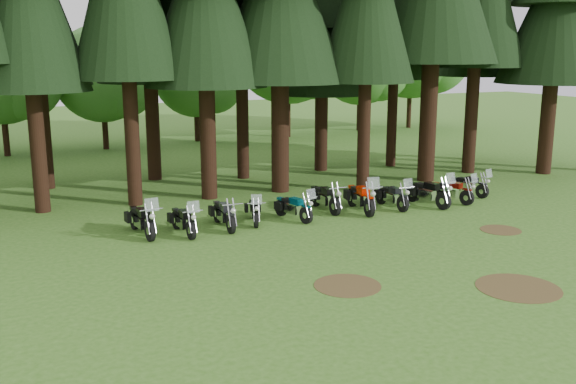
# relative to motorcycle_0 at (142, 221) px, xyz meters

# --- Properties ---
(ground) EXTENTS (120.00, 120.00, 0.00)m
(ground) POSITION_rel_motorcycle_0_xyz_m (6.96, -4.99, -0.50)
(ground) COLOR #34681A
(ground) RESTS_ON ground
(pine_back_4) EXTENTS (4.94, 4.94, 13.78)m
(pine_back_4) POSITION_rel_motorcycle_0_xyz_m (10.99, 8.25, 7.75)
(pine_back_4) COLOR black
(pine_back_4) RESTS_ON ground
(decid_2) EXTENTS (6.72, 6.53, 8.40)m
(decid_2) POSITION_rel_motorcycle_0_xyz_m (-3.48, 19.78, 4.45)
(decid_2) COLOR black
(decid_2) RESTS_ON ground
(decid_3) EXTENTS (6.12, 5.95, 7.65)m
(decid_3) POSITION_rel_motorcycle_0_xyz_m (2.24, 20.14, 4.01)
(decid_3) COLOR black
(decid_3) RESTS_ON ground
(decid_4) EXTENTS (5.93, 5.76, 7.41)m
(decid_4) POSITION_rel_motorcycle_0_xyz_m (8.54, 21.33, 3.87)
(decid_4) COLOR black
(decid_4) RESTS_ON ground
(decid_5) EXTENTS (8.45, 8.21, 10.56)m
(decid_5) POSITION_rel_motorcycle_0_xyz_m (15.25, 20.72, 5.73)
(decid_5) COLOR black
(decid_5) RESTS_ON ground
(decid_6) EXTENTS (7.06, 6.86, 8.82)m
(decid_6) POSITION_rel_motorcycle_0_xyz_m (21.81, 22.01, 4.70)
(decid_6) COLOR black
(decid_6) RESTS_ON ground
(decid_7) EXTENTS (8.44, 8.20, 10.55)m
(decid_7) POSITION_rel_motorcycle_0_xyz_m (26.42, 21.83, 5.72)
(decid_7) COLOR black
(decid_7) RESTS_ON ground
(dirt_patch_0) EXTENTS (1.80, 1.80, 0.01)m
(dirt_patch_0) POSITION_rel_motorcycle_0_xyz_m (3.96, -6.99, -0.50)
(dirt_patch_0) COLOR #4C3D1E
(dirt_patch_0) RESTS_ON ground
(dirt_patch_1) EXTENTS (1.40, 1.40, 0.01)m
(dirt_patch_1) POSITION_rel_motorcycle_0_xyz_m (11.46, -4.49, -0.50)
(dirt_patch_1) COLOR #4C3D1E
(dirt_patch_1) RESTS_ON ground
(dirt_patch_2) EXTENTS (2.20, 2.20, 0.01)m
(dirt_patch_2) POSITION_rel_motorcycle_0_xyz_m (7.96, -8.99, -0.50)
(dirt_patch_2) COLOR #4C3D1E
(dirt_patch_2) RESTS_ON ground
(motorcycle_0) EXTENTS (0.58, 2.40, 1.50)m
(motorcycle_0) POSITION_rel_motorcycle_0_xyz_m (0.00, 0.00, 0.00)
(motorcycle_0) COLOR black
(motorcycle_0) RESTS_ON ground
(motorcycle_1) EXTENTS (0.47, 2.17, 1.36)m
(motorcycle_1) POSITION_rel_motorcycle_0_xyz_m (1.30, -0.46, -0.05)
(motorcycle_1) COLOR black
(motorcycle_1) RESTS_ON ground
(motorcycle_2) EXTENTS (0.33, 2.24, 0.91)m
(motorcycle_2) POSITION_rel_motorcycle_0_xyz_m (2.81, -0.24, -0.04)
(motorcycle_2) COLOR black
(motorcycle_2) RESTS_ON ground
(motorcycle_3) EXTENTS (0.78, 1.99, 1.26)m
(motorcycle_3) POSITION_rel_motorcycle_0_xyz_m (4.01, -0.07, -0.08)
(motorcycle_3) COLOR black
(motorcycle_3) RESTS_ON ground
(motorcycle_4) EXTENTS (0.79, 2.09, 1.32)m
(motorcycle_4) POSITION_rel_motorcycle_0_xyz_m (5.49, -0.26, -0.06)
(motorcycle_4) COLOR black
(motorcycle_4) RESTS_ON ground
(motorcycle_5) EXTENTS (0.32, 2.32, 0.94)m
(motorcycle_5) POSITION_rel_motorcycle_0_xyz_m (7.17, 0.49, -0.02)
(motorcycle_5) COLOR black
(motorcycle_5) RESTS_ON ground
(motorcycle_6) EXTENTS (0.67, 2.52, 1.58)m
(motorcycle_6) POSITION_rel_motorcycle_0_xyz_m (8.36, -0.22, 0.03)
(motorcycle_6) COLOR black
(motorcycle_6) RESTS_ON ground
(motorcycle_7) EXTENTS (0.41, 2.16, 1.36)m
(motorcycle_7) POSITION_rel_motorcycle_0_xyz_m (9.79, -0.21, -0.05)
(motorcycle_7) COLOR black
(motorcycle_7) RESTS_ON ground
(motorcycle_8) EXTENTS (0.71, 2.42, 1.52)m
(motorcycle_8) POSITION_rel_motorcycle_0_xyz_m (11.31, -0.50, 0.00)
(motorcycle_8) COLOR black
(motorcycle_8) RESTS_ON ground
(motorcycle_9) EXTENTS (0.87, 2.10, 1.34)m
(motorcycle_9) POSITION_rel_motorcycle_0_xyz_m (12.57, -0.40, -0.06)
(motorcycle_9) COLOR black
(motorcycle_9) RESTS_ON ground
(motorcycle_10) EXTENTS (0.74, 2.04, 1.29)m
(motorcycle_10) POSITION_rel_motorcycle_0_xyz_m (14.03, 0.32, -0.07)
(motorcycle_10) COLOR black
(motorcycle_10) RESTS_ON ground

